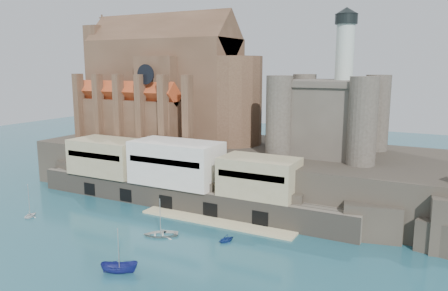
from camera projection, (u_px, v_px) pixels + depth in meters
ground at (145, 259)px, 63.95m from camera, size 300.00×300.00×0.00m
promontory at (253, 170)px, 97.45m from camera, size 100.00×36.00×10.00m
quay at (175, 176)px, 87.62m from camera, size 70.00×12.00×13.05m
church at (169, 89)px, 107.46m from camera, size 47.00×25.93×30.51m
castle_keep at (330, 113)px, 89.10m from camera, size 21.20×21.20×29.30m
boat_2 at (120, 273)px, 59.61m from camera, size 2.65×2.62×5.17m
boat_4 at (30, 217)px, 81.37m from camera, size 2.83×2.01×3.01m
boat_6 at (161, 236)px, 72.63m from camera, size 3.16×4.12×5.75m
boat_7 at (226, 242)px, 70.14m from camera, size 3.00×2.45×3.01m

